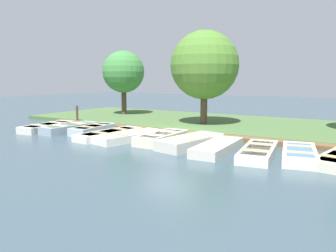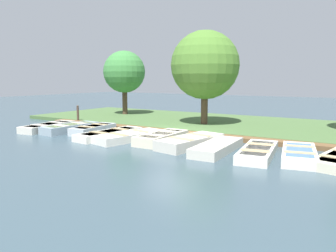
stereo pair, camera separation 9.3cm
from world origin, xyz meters
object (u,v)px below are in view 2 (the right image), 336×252
rowboat_5 (162,138)px  rowboat_7 (217,147)px  rowboat_0 (48,127)px  park_tree_far_left (124,72)px  rowboat_6 (191,142)px  rowboat_8 (258,152)px  mooring_post_near (78,114)px  rowboat_3 (110,134)px  rowboat_9 (299,154)px  rowboat_4 (130,136)px  rowboat_1 (70,128)px  park_tree_left (205,65)px  rowboat_2 (93,129)px

rowboat_5 → rowboat_7: rowboat_5 is taller
rowboat_0 → park_tree_far_left: park_tree_far_left is taller
rowboat_6 → rowboat_8: (0.18, 2.79, -0.05)m
rowboat_8 → park_tree_far_left: 13.98m
rowboat_8 → mooring_post_near: size_ratio=2.94×
rowboat_3 → rowboat_9: (-0.20, 8.34, 0.02)m
rowboat_4 → rowboat_6: bearing=106.0°
rowboat_6 → mooring_post_near: bearing=-95.3°
rowboat_1 → rowboat_4: 4.11m
rowboat_7 → rowboat_9: bearing=94.8°
rowboat_4 → mooring_post_near: size_ratio=3.10×
rowboat_0 → rowboat_9: (-0.25, 12.64, 0.00)m
rowboat_5 → park_tree_far_left: bearing=-132.0°
mooring_post_near → rowboat_1: bearing=40.2°
rowboat_9 → rowboat_7: bearing=-94.0°
rowboat_4 → rowboat_9: (-0.25, 7.09, 0.00)m
rowboat_8 → mooring_post_near: (-2.73, -11.96, 0.40)m
rowboat_4 → park_tree_far_left: 9.65m
rowboat_8 → mooring_post_near: 12.27m
rowboat_9 → park_tree_left: 8.44m
rowboat_7 → rowboat_9: size_ratio=1.05×
rowboat_6 → rowboat_9: 4.11m
rowboat_0 → rowboat_4: rowboat_0 is taller
rowboat_0 → rowboat_6: 8.53m
rowboat_5 → park_tree_far_left: size_ratio=0.61×
rowboat_8 → rowboat_4: bearing=-98.2°
rowboat_2 → rowboat_3: 1.68m
rowboat_2 → rowboat_6: 5.83m
park_tree_far_left → rowboat_6: bearing=52.7°
rowboat_6 → park_tree_left: size_ratio=0.62×
rowboat_3 → rowboat_7: rowboat_7 is taller
rowboat_9 → park_tree_left: bearing=-141.3°
mooring_post_near → park_tree_left: bearing=109.2°
rowboat_4 → rowboat_7: 4.26m
rowboat_0 → rowboat_2: rowboat_2 is taller
rowboat_6 → rowboat_8: size_ratio=0.99×
rowboat_2 → park_tree_far_left: (-6.35, -3.13, 3.00)m
rowboat_3 → rowboat_5: rowboat_5 is taller
rowboat_1 → mooring_post_near: 3.25m
rowboat_9 → park_tree_left: size_ratio=0.57×
rowboat_8 → park_tree_far_left: bearing=-128.7°
rowboat_5 → rowboat_9: rowboat_5 is taller
rowboat_2 → rowboat_4: bearing=72.3°
rowboat_5 → park_tree_left: 5.92m
park_tree_far_left → park_tree_left: bearing=76.5°
rowboat_6 → rowboat_8: 2.80m
rowboat_4 → park_tree_far_left: size_ratio=0.74×
rowboat_4 → rowboat_6: rowboat_6 is taller
mooring_post_near → park_tree_left: park_tree_left is taller
rowboat_2 → rowboat_8: rowboat_2 is taller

